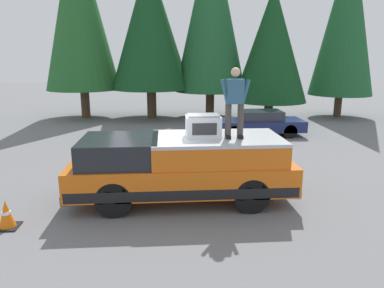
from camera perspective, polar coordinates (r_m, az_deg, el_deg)
name	(u,v)px	position (r m, az deg, el deg)	size (l,w,h in m)	color
ground_plane	(154,197)	(9.59, -6.05, -8.37)	(90.00, 90.00, 0.00)	slate
pickup_truck	(182,167)	(9.09, -1.61, -3.70)	(2.01, 5.54, 1.65)	orange
compressor_unit	(203,126)	(8.87, 1.77, 2.88)	(0.65, 0.84, 0.56)	silver
person_on_truck_bed	(235,101)	(8.70, 6.79, 6.75)	(0.29, 0.72, 1.69)	#423D38
parked_car_navy	(259,123)	(17.04, 10.51, 3.28)	(1.64, 4.10, 1.16)	navy
traffic_cone	(6,215)	(8.80, -27.28, -9.95)	(0.47, 0.47, 0.62)	black
conifer_far_left	(346,16)	(23.65, 23.23, 18.12)	(3.66, 3.66, 10.37)	#4C3826
conifer_left	(272,44)	(21.35, 12.50, 15.12)	(4.16, 4.16, 7.44)	#4C3826
conifer_center_left	(211,9)	(22.02, 3.03, 20.49)	(4.21, 4.21, 10.88)	#4C3826
conifer_center_right	(150,25)	(21.64, -6.71, 18.16)	(4.59, 4.59, 8.93)	#4C3826
conifer_right	(79,7)	(22.66, -17.49, 20.02)	(4.25, 4.25, 10.99)	#4C3826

